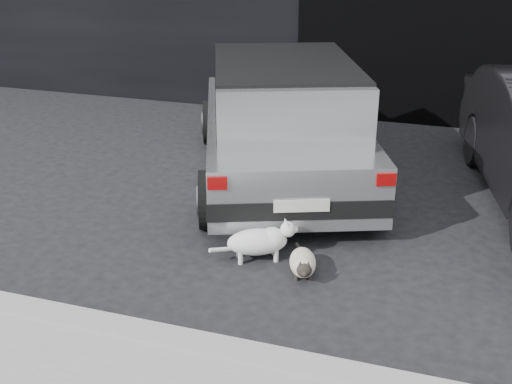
% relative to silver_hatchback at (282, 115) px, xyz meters
% --- Properties ---
extents(ground, '(80.00, 80.00, 0.00)m').
position_rel_silver_hatchback_xyz_m(ground, '(0.41, -1.00, -0.81)').
color(ground, black).
rests_on(ground, ground).
extents(garage_opening, '(4.00, 0.10, 2.60)m').
position_rel_silver_hatchback_xyz_m(garage_opening, '(1.41, 2.99, 0.49)').
color(garage_opening, black).
rests_on(garage_opening, ground).
extents(curb, '(18.00, 0.25, 0.12)m').
position_rel_silver_hatchback_xyz_m(curb, '(1.41, -3.60, -0.75)').
color(curb, gray).
rests_on(curb, ground).
extents(silver_hatchback, '(3.17, 4.42, 1.49)m').
position_rel_silver_hatchback_xyz_m(silver_hatchback, '(0.00, 0.00, 0.00)').
color(silver_hatchback, '#A7AAAC').
rests_on(silver_hatchback, ground).
extents(cat_siamese, '(0.37, 0.68, 0.25)m').
position_rel_silver_hatchback_xyz_m(cat_siamese, '(0.85, -2.23, -0.70)').
color(cat_siamese, beige).
rests_on(cat_siamese, ground).
extents(cat_white, '(0.76, 0.52, 0.40)m').
position_rel_silver_hatchback_xyz_m(cat_white, '(0.40, -2.06, -0.62)').
color(cat_white, white).
rests_on(cat_white, ground).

